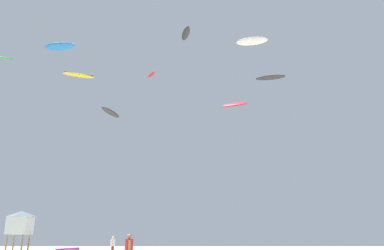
{
  "coord_description": "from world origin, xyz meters",
  "views": [
    {
      "loc": [
        -0.27,
        -13.64,
        1.62
      ],
      "look_at": [
        0.0,
        20.12,
        12.0
      ],
      "focal_mm": 34.29,
      "sensor_mm": 36.0,
      "label": 1
    }
  ],
  "objects_px": {
    "lifeguard_tower": "(20,222)",
    "kite_aloft_6": "(79,75)",
    "kite_aloft_0": "(151,74)",
    "kite_aloft_5": "(111,112)",
    "kite_aloft_2": "(2,58)",
    "kite_aloft_4": "(270,78)",
    "kite_aloft_7": "(186,34)",
    "kite_aloft_1": "(235,105)",
    "kite_aloft_9": "(252,41)",
    "person_foreground": "(129,250)",
    "kite_aloft_3": "(60,46)",
    "person_midground": "(113,244)"
  },
  "relations": [
    {
      "from": "kite_aloft_0",
      "to": "kite_aloft_9",
      "type": "bearing_deg",
      "value": -39.7
    },
    {
      "from": "person_midground",
      "to": "kite_aloft_7",
      "type": "distance_m",
      "value": 23.74
    },
    {
      "from": "kite_aloft_3",
      "to": "kite_aloft_4",
      "type": "bearing_deg",
      "value": 16.75
    },
    {
      "from": "kite_aloft_2",
      "to": "kite_aloft_4",
      "type": "bearing_deg",
      "value": 20.13
    },
    {
      "from": "kite_aloft_2",
      "to": "kite_aloft_4",
      "type": "distance_m",
      "value": 34.9
    },
    {
      "from": "person_midground",
      "to": "kite_aloft_6",
      "type": "distance_m",
      "value": 27.44
    },
    {
      "from": "kite_aloft_6",
      "to": "kite_aloft_9",
      "type": "xyz_separation_m",
      "value": [
        23.67,
        -6.96,
        1.57
      ]
    },
    {
      "from": "lifeguard_tower",
      "to": "kite_aloft_5",
      "type": "bearing_deg",
      "value": 49.09
    },
    {
      "from": "kite_aloft_1",
      "to": "kite_aloft_6",
      "type": "relative_size",
      "value": 0.89
    },
    {
      "from": "person_foreground",
      "to": "lifeguard_tower",
      "type": "xyz_separation_m",
      "value": [
        -13.82,
        18.74,
        2.01
      ]
    },
    {
      "from": "lifeguard_tower",
      "to": "kite_aloft_4",
      "type": "bearing_deg",
      "value": 21.05
    },
    {
      "from": "person_midground",
      "to": "kite_aloft_2",
      "type": "bearing_deg",
      "value": -172.98
    },
    {
      "from": "kite_aloft_6",
      "to": "kite_aloft_3",
      "type": "bearing_deg",
      "value": -91.61
    },
    {
      "from": "kite_aloft_5",
      "to": "kite_aloft_7",
      "type": "height_order",
      "value": "kite_aloft_7"
    },
    {
      "from": "person_midground",
      "to": "lifeguard_tower",
      "type": "xyz_separation_m",
      "value": [
        -9.82,
        2.57,
        2.04
      ]
    },
    {
      "from": "kite_aloft_3",
      "to": "kite_aloft_5",
      "type": "distance_m",
      "value": 10.23
    },
    {
      "from": "lifeguard_tower",
      "to": "kite_aloft_6",
      "type": "relative_size",
      "value": 0.92
    },
    {
      "from": "kite_aloft_3",
      "to": "kite_aloft_6",
      "type": "relative_size",
      "value": 0.91
    },
    {
      "from": "kite_aloft_4",
      "to": "kite_aloft_6",
      "type": "height_order",
      "value": "kite_aloft_4"
    },
    {
      "from": "kite_aloft_1",
      "to": "kite_aloft_6",
      "type": "height_order",
      "value": "kite_aloft_6"
    },
    {
      "from": "lifeguard_tower",
      "to": "kite_aloft_9",
      "type": "distance_m",
      "value": 33.36
    },
    {
      "from": "kite_aloft_5",
      "to": "kite_aloft_6",
      "type": "height_order",
      "value": "kite_aloft_6"
    },
    {
      "from": "lifeguard_tower",
      "to": "kite_aloft_0",
      "type": "bearing_deg",
      "value": 53.38
    },
    {
      "from": "lifeguard_tower",
      "to": "kite_aloft_6",
      "type": "bearing_deg",
      "value": 84.25
    },
    {
      "from": "kite_aloft_4",
      "to": "kite_aloft_6",
      "type": "distance_m",
      "value": 27.62
    },
    {
      "from": "lifeguard_tower",
      "to": "kite_aloft_5",
      "type": "xyz_separation_m",
      "value": [
        6.51,
        7.51,
        14.19
      ]
    },
    {
      "from": "kite_aloft_3",
      "to": "kite_aloft_7",
      "type": "bearing_deg",
      "value": -13.55
    },
    {
      "from": "kite_aloft_5",
      "to": "kite_aloft_9",
      "type": "relative_size",
      "value": 1.11
    },
    {
      "from": "kite_aloft_9",
      "to": "kite_aloft_5",
      "type": "bearing_deg",
      "value": 166.38
    },
    {
      "from": "kite_aloft_1",
      "to": "kite_aloft_5",
      "type": "distance_m",
      "value": 18.42
    },
    {
      "from": "person_foreground",
      "to": "kite_aloft_3",
      "type": "relative_size",
      "value": 0.44
    },
    {
      "from": "person_foreground",
      "to": "kite_aloft_5",
      "type": "distance_m",
      "value": 31.7
    },
    {
      "from": "lifeguard_tower",
      "to": "kite_aloft_9",
      "type": "bearing_deg",
      "value": 7.19
    },
    {
      "from": "lifeguard_tower",
      "to": "kite_aloft_2",
      "type": "distance_m",
      "value": 18.15
    },
    {
      "from": "person_midground",
      "to": "kite_aloft_6",
      "type": "bearing_deg",
      "value": 138.57
    },
    {
      "from": "kite_aloft_2",
      "to": "kite_aloft_7",
      "type": "xyz_separation_m",
      "value": [
        20.38,
        -0.16,
        3.05
      ]
    },
    {
      "from": "kite_aloft_0",
      "to": "lifeguard_tower",
      "type": "bearing_deg",
      "value": -126.62
    },
    {
      "from": "person_foreground",
      "to": "kite_aloft_5",
      "type": "xyz_separation_m",
      "value": [
        -7.31,
        26.26,
        16.19
      ]
    },
    {
      "from": "kite_aloft_4",
      "to": "kite_aloft_6",
      "type": "bearing_deg",
      "value": -178.05
    },
    {
      "from": "lifeguard_tower",
      "to": "kite_aloft_4",
      "type": "xyz_separation_m",
      "value": [
        28.62,
        11.02,
        20.84
      ]
    },
    {
      "from": "kite_aloft_0",
      "to": "kite_aloft_2",
      "type": "relative_size",
      "value": 1.13
    },
    {
      "from": "kite_aloft_2",
      "to": "kite_aloft_6",
      "type": "xyz_separation_m",
      "value": [
        5.03,
        11.02,
        2.98
      ]
    },
    {
      "from": "person_midground",
      "to": "kite_aloft_2",
      "type": "relative_size",
      "value": 0.79
    },
    {
      "from": "kite_aloft_0",
      "to": "kite_aloft_1",
      "type": "bearing_deg",
      "value": -4.93
    },
    {
      "from": "kite_aloft_2",
      "to": "kite_aloft_5",
      "type": "distance_m",
      "value": 13.95
    },
    {
      "from": "kite_aloft_1",
      "to": "kite_aloft_7",
      "type": "relative_size",
      "value": 1.35
    },
    {
      "from": "kite_aloft_5",
      "to": "kite_aloft_4",
      "type": "bearing_deg",
      "value": 9.0
    },
    {
      "from": "lifeguard_tower",
      "to": "kite_aloft_7",
      "type": "bearing_deg",
      "value": -3.86
    },
    {
      "from": "kite_aloft_0",
      "to": "kite_aloft_5",
      "type": "bearing_deg",
      "value": -121.48
    },
    {
      "from": "kite_aloft_0",
      "to": "kite_aloft_2",
      "type": "bearing_deg",
      "value": -133.72
    }
  ]
}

